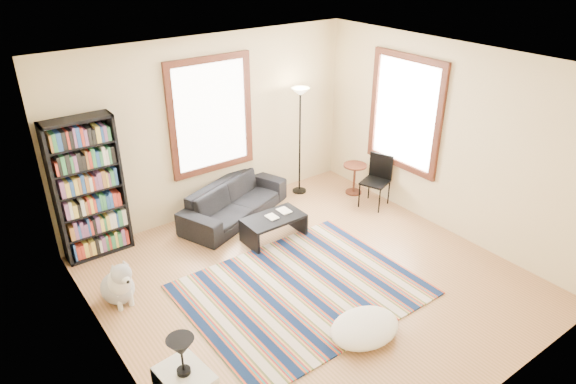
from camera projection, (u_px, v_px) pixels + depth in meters
floor at (311, 283)px, 6.76m from camera, size 5.00×5.00×0.10m
ceiling at (316, 62)px, 5.45m from camera, size 5.00×5.00×0.10m
wall_back at (209, 127)px, 7.93m from camera, size 5.00×0.10×2.80m
wall_front at (505, 292)px, 4.27m from camera, size 5.00×0.10×2.80m
wall_left at (99, 256)px, 4.75m from camera, size 0.10×5.00×2.80m
wall_right at (449, 139)px, 7.46m from camera, size 0.10×5.00×2.80m
window_back at (211, 116)px, 7.79m from camera, size 1.20×0.06×1.60m
window_right at (405, 113)px, 7.90m from camera, size 0.06×1.20×1.60m
rug at (302, 290)px, 6.55m from camera, size 2.83×2.27×0.02m
sofa at (234, 201)px, 8.13m from camera, size 1.40×2.07×0.56m
bookshelf at (89, 189)px, 6.89m from camera, size 0.90×0.30×2.00m
coffee_table at (274, 228)px, 7.59m from camera, size 1.00×0.71×0.36m
book_a at (268, 219)px, 7.46m from camera, size 0.20×0.15×0.02m
book_b at (280, 212)px, 7.62m from camera, size 0.16×0.22×0.02m
floor_cushion at (365, 328)px, 5.77m from camera, size 0.90×0.69×0.22m
floor_lamp at (300, 142)px, 8.64m from camera, size 0.36×0.36×1.86m
side_table at (354, 179)px, 8.89m from camera, size 0.44×0.44×0.54m
folding_chair at (375, 182)px, 8.40m from camera, size 0.53×0.52×0.86m
table_lamp at (182, 356)px, 4.32m from camera, size 0.27×0.27×0.38m
dog at (116, 280)px, 6.23m from camera, size 0.50×0.66×0.63m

